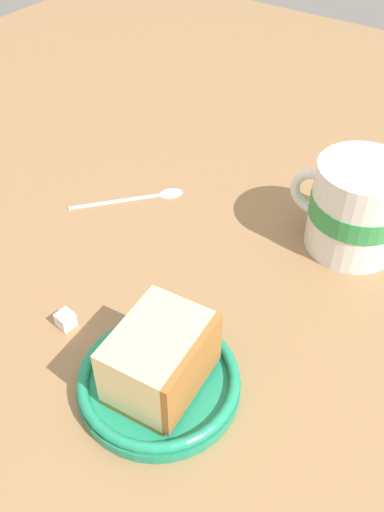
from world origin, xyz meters
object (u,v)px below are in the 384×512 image
at_px(cake_slice, 160,359).
at_px(sugar_cube, 66,320).
at_px(small_plate, 159,381).
at_px(teaspoon, 150,194).
at_px(tea_mug, 357,206).

relative_size(cake_slice, sugar_cube, 5.96).
height_order(small_plate, teaspoon, small_plate).
relative_size(small_plate, cake_slice, 1.52).
bearing_deg(cake_slice, sugar_cube, 87.43).
height_order(tea_mug, sugar_cube, tea_mug).
bearing_deg(teaspoon, tea_mug, -76.26).
relative_size(small_plate, teaspoon, 1.23).
height_order(cake_slice, sugar_cube, cake_slice).
distance_m(cake_slice, teaspoon, 0.28).
relative_size(small_plate, tea_mug, 1.09).
bearing_deg(cake_slice, small_plate, 95.10).
bearing_deg(tea_mug, sugar_cube, 146.86).
xyz_separation_m(small_plate, teaspoon, (0.21, 0.17, -0.01)).
relative_size(tea_mug, teaspoon, 1.13).
xyz_separation_m(small_plate, cake_slice, (0.00, -0.00, 0.03)).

